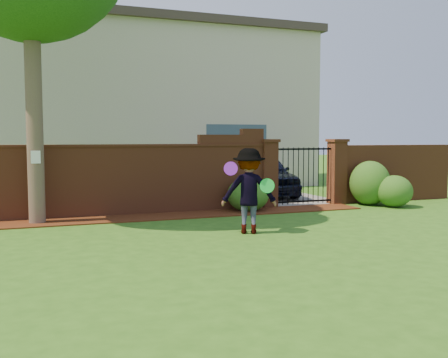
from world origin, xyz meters
name	(u,v)px	position (x,y,z in m)	size (l,w,h in m)	color
ground	(244,241)	(0.00, 0.00, -0.01)	(80.00, 80.00, 0.01)	#2C5916
mulch_bed	(154,217)	(-0.95, 3.34, 0.01)	(11.10, 1.08, 0.03)	#3E1A0B
brick_wall	(105,178)	(-2.01, 4.00, 0.93)	(8.70, 0.31, 2.16)	brown
brick_wall_return	(393,173)	(6.60, 4.00, 0.85)	(4.00, 0.25, 1.70)	brown
pillar_left	(268,173)	(2.40, 4.00, 0.96)	(0.50, 0.50, 1.88)	brown
pillar_right	(337,171)	(4.60, 4.00, 0.96)	(0.50, 0.50, 1.88)	brown
iron_gate	(303,176)	(3.50, 4.00, 0.85)	(1.78, 0.03, 1.60)	black
driveway	(247,191)	(3.50, 8.00, 0.01)	(3.20, 8.00, 0.01)	slate
house	(152,107)	(1.00, 12.00, 3.16)	(12.40, 6.40, 6.30)	beige
car	(264,175)	(3.49, 6.63, 0.69)	(1.64, 4.06, 1.39)	black
paper_notice	(36,157)	(-3.60, 3.21, 1.50)	(0.20, 0.01, 0.28)	white
shrub_left	(248,195)	(1.57, 3.46, 0.45)	(1.09, 1.09, 0.89)	#1D5118
shrub_middle	(370,183)	(5.33, 3.43, 0.63)	(1.15, 1.15, 1.26)	#1D5118
shrub_right	(394,191)	(5.70, 2.82, 0.44)	(0.99, 0.99, 0.88)	#1D5118
man	(249,191)	(0.37, 0.64, 0.86)	(1.11, 0.64, 1.72)	gray
frisbee_purple	(231,169)	(-0.03, 0.61, 1.32)	(0.27, 0.27, 0.03)	purple
frisbee_green	(267,186)	(0.65, 0.37, 0.98)	(0.29, 0.29, 0.03)	green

